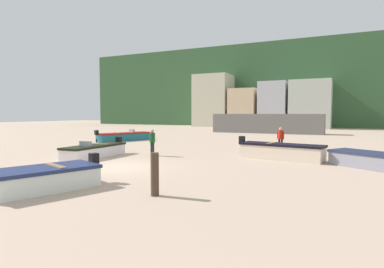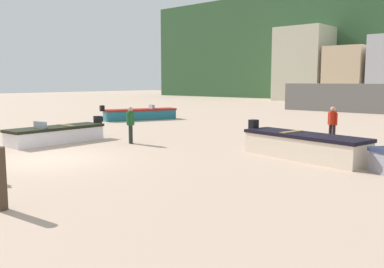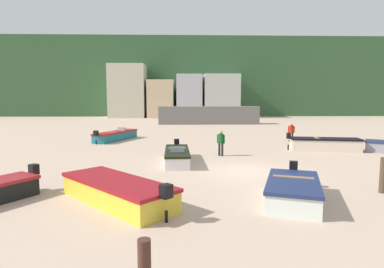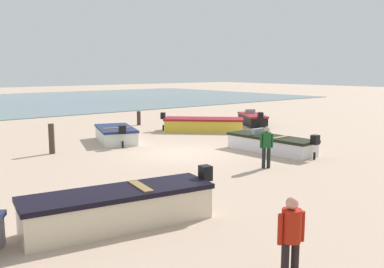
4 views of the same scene
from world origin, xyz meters
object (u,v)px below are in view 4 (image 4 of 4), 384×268
object	(u,v)px
beach_walker_distant	(267,144)
boat_yellow_3	(204,124)
boat_white_5	(116,134)
boat_black_2	(252,119)
beach_walker_foreground	(291,234)
mooring_post_near_water	(52,139)
boat_cream_1	(120,207)
boat_white_6	(271,144)
mooring_post_mid_beach	(139,118)

from	to	relation	value
beach_walker_distant	boat_yellow_3	bearing A→B (deg)	92.05
boat_white_5	boat_black_2	bearing A→B (deg)	19.54
boat_black_2	beach_walker_foreground	size ratio (longest dim) A/B	2.29
mooring_post_near_water	beach_walker_foreground	size ratio (longest dim) A/B	0.84
boat_white_5	mooring_post_near_water	size ratio (longest dim) A/B	2.84
boat_cream_1	beach_walker_distant	distance (m)	7.59
boat_white_5	beach_walker_distant	size ratio (longest dim) A/B	2.39
boat_white_6	beach_walker_foreground	size ratio (longest dim) A/B	2.88
boat_white_5	boat_yellow_3	bearing A→B (deg)	18.79
boat_white_5	beach_walker_foreground	distance (m)	15.98
mooring_post_near_water	beach_walker_distant	size ratio (longest dim) A/B	0.84
boat_white_6	mooring_post_near_water	distance (m)	10.00
boat_yellow_3	beach_walker_foreground	distance (m)	18.79
boat_cream_1	mooring_post_near_water	xyz separation A→B (m)	(-2.15, -9.74, 0.22)
boat_cream_1	beach_walker_distant	bearing A→B (deg)	-66.86
beach_walker_foreground	beach_walker_distant	bearing A→B (deg)	62.79
boat_black_2	mooring_post_near_water	size ratio (longest dim) A/B	2.73
boat_yellow_3	beach_walker_foreground	xyz separation A→B (m)	(11.25, 15.04, 0.54)
boat_yellow_3	mooring_post_mid_beach	distance (m)	5.21
mooring_post_mid_beach	beach_walker_foreground	xyz separation A→B (m)	(9.72, 20.02, 0.48)
boat_white_5	beach_walker_distant	xyz separation A→B (m)	(-1.43, 9.01, 0.56)
boat_cream_1	mooring_post_near_water	bearing A→B (deg)	-2.13
boat_black_2	boat_cream_1	bearing A→B (deg)	-114.45
boat_white_6	beach_walker_foreground	world-z (taller)	beach_walker_foreground
boat_black_2	boat_yellow_3	world-z (taller)	boat_yellow_3
boat_white_5	mooring_post_near_water	xyz separation A→B (m)	(3.81, 0.95, 0.29)
mooring_post_near_water	boat_white_5	bearing A→B (deg)	-165.93
boat_white_6	beach_walker_foreground	xyz separation A→B (m)	(9.30, 8.11, 0.57)
boat_cream_1	beach_walker_foreground	distance (m)	4.52
boat_black_2	boat_yellow_3	bearing A→B (deg)	-146.19
mooring_post_near_water	beach_walker_foreground	xyz separation A→B (m)	(1.34, 14.16, 0.27)
mooring_post_near_water	boat_yellow_3	bearing A→B (deg)	-174.91
boat_black_2	beach_walker_distant	xyz separation A→B (m)	(9.22, 9.03, 0.57)
boat_yellow_3	beach_walker_foreground	bearing A→B (deg)	8.51
boat_white_6	beach_walker_foreground	distance (m)	12.35
beach_walker_distant	boat_white_5	bearing A→B (deg)	128.65
boat_black_2	boat_white_6	distance (m)	9.56
boat_black_2	beach_walker_distant	size ratio (longest dim) A/B	2.29
boat_yellow_3	boat_white_6	distance (m)	7.20
boat_cream_1	boat_black_2	distance (m)	19.76
boat_white_5	boat_white_6	distance (m)	8.14
boat_white_6	mooring_post_near_water	world-z (taller)	mooring_post_near_water
boat_yellow_3	boat_black_2	bearing A→B (deg)	136.38
boat_white_6	beach_walker_distant	bearing A→B (deg)	-145.05
boat_white_5	beach_walker_foreground	bearing A→B (deg)	-89.35
boat_white_5	mooring_post_near_water	distance (m)	3.93
boat_yellow_3	beach_walker_distant	bearing A→B (deg)	17.73
boat_cream_1	boat_yellow_3	world-z (taller)	boat_cream_1
boat_white_5	beach_walker_foreground	size ratio (longest dim) A/B	2.39
boat_white_6	beach_walker_foreground	bearing A→B (deg)	-140.46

